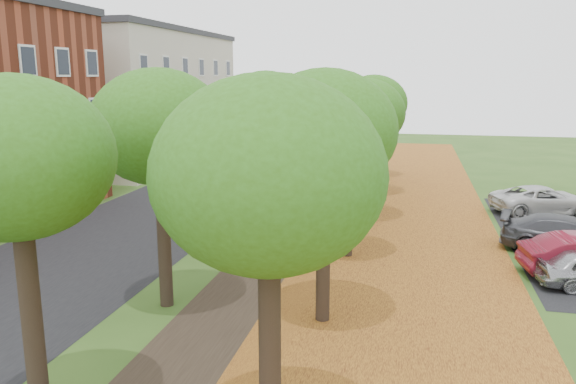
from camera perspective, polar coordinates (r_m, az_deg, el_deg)
The scene contains 8 objects.
street_asphalt at distance 27.76m, azimuth -14.41°, elevation -2.93°, with size 8.00×70.00×0.01m, color black.
footpath at distance 25.32m, azimuth 0.94°, elevation -3.97°, with size 3.20×70.00×0.01m, color black.
leaf_verge at distance 24.83m, azimuth 12.35°, elevation -4.55°, with size 7.50×70.00×0.01m, color #B77221.
tree_row_west at distance 24.97m, azimuth -4.01°, elevation 7.64°, with size 3.73×33.73×6.71m.
tree_row_east at distance 24.05m, azimuth 7.12°, elevation 7.42°, with size 3.73×33.73×6.71m.
building_cream at distance 47.29m, azimuth -15.21°, elevation 9.35°, with size 10.30×20.30×10.40m.
car_grey at distance 24.61m, azimuth 26.54°, elevation -3.96°, with size 2.02×4.98×1.45m, color #37383D.
car_white at distance 31.05m, azimuth 24.52°, elevation -0.75°, with size 2.35×5.10×1.42m, color silver.
Camera 1 is at (4.92, -8.87, 6.86)m, focal length 35.00 mm.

